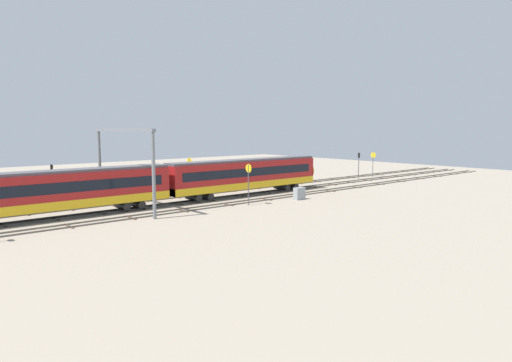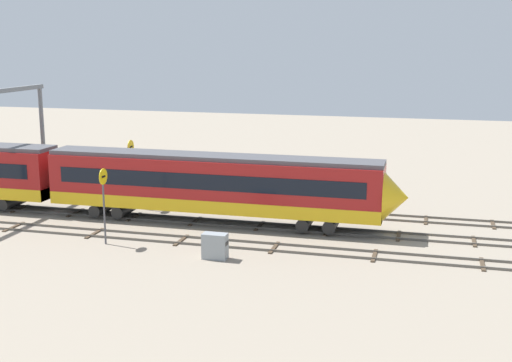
% 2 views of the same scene
% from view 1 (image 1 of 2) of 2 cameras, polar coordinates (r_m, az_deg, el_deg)
% --- Properties ---
extents(ground_plane, '(140.61, 140.61, 0.00)m').
position_cam_1_polar(ground_plane, '(61.52, -3.89, -2.07)').
color(ground_plane, gray).
extents(track_near_foreground, '(124.61, 2.40, 0.16)m').
position_cam_1_polar(track_near_foreground, '(57.94, -1.13, -2.53)').
color(track_near_foreground, '#59544C').
rests_on(track_near_foreground, ground).
extents(track_with_train, '(124.61, 2.40, 0.16)m').
position_cam_1_polar(track_with_train, '(61.51, -3.89, -2.01)').
color(track_with_train, '#59544C').
rests_on(track_with_train, ground).
extents(track_middle, '(124.61, 2.40, 0.16)m').
position_cam_1_polar(track_middle, '(65.21, -6.34, -1.54)').
color(track_middle, '#59544C').
rests_on(track_middle, ground).
extents(train, '(75.20, 3.24, 4.80)m').
position_cam_1_polar(train, '(51.58, -22.39, -1.26)').
color(train, maroon).
rests_on(train, ground).
extents(overhead_gantry, '(0.40, 14.05, 9.13)m').
position_cam_1_polar(overhead_gantry, '(53.75, -15.93, 3.40)').
color(overhead_gantry, slate).
rests_on(overhead_gantry, ground).
extents(speed_sign_near_foreground, '(0.14, 1.05, 5.35)m').
position_cam_1_polar(speed_sign_near_foreground, '(61.12, -8.16, 1.19)').
color(speed_sign_near_foreground, '#4C4C51').
rests_on(speed_sign_near_foreground, ground).
extents(speed_sign_far_trackside, '(0.14, 1.03, 4.93)m').
position_cam_1_polar(speed_sign_far_trackside, '(55.25, -0.93, 0.40)').
color(speed_sign_far_trackside, '#4C4C51').
rests_on(speed_sign_far_trackside, ground).
extents(speed_sign_distant_end, '(0.14, 1.04, 4.60)m').
position_cam_1_polar(speed_sign_distant_end, '(89.85, 14.14, 2.48)').
color(speed_sign_distant_end, '#4C4C51').
rests_on(speed_sign_distant_end, ground).
extents(signal_light_trackside_approach, '(0.31, 0.32, 5.04)m').
position_cam_1_polar(signal_light_trackside_approach, '(58.10, -23.69, 0.12)').
color(signal_light_trackside_approach, '#4C4C51').
rests_on(signal_light_trackside_approach, ground).
extents(signal_light_trackside_departure, '(0.31, 0.32, 4.73)m').
position_cam_1_polar(signal_light_trackside_departure, '(85.25, 12.48, 2.30)').
color(signal_light_trackside_departure, '#4C4C51').
rests_on(signal_light_trackside_departure, ground).
extents(relay_cabinet, '(1.50, 0.78, 1.56)m').
position_cam_1_polar(relay_cabinet, '(60.08, 5.32, -1.55)').
color(relay_cabinet, gray).
rests_on(relay_cabinet, ground).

